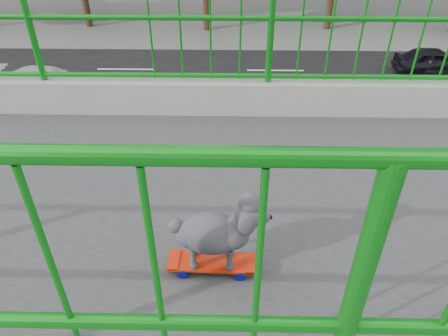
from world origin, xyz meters
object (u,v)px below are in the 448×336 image
at_px(car_1, 332,170).
at_px(car_3, 49,84).
at_px(skateboard, 212,263).
at_px(poodle, 217,230).
at_px(car_4, 434,61).

relative_size(car_1, car_3, 0.84).
xyz_separation_m(skateboard, car_3, (-16.09, -8.30, -6.35)).
bearing_deg(car_3, skateboard, -152.72).
xyz_separation_m(poodle, car_4, (-19.29, 10.48, -6.63)).
bearing_deg(poodle, car_1, 162.55).
relative_size(skateboard, car_1, 0.12).
bearing_deg(skateboard, poodle, 90.00).
height_order(skateboard, poodle, poodle).
xyz_separation_m(skateboard, poodle, (0.00, 0.03, 0.26)).
bearing_deg(poodle, car_3, -150.55).
distance_m(skateboard, car_1, 12.10).
distance_m(poodle, car_4, 22.93).
xyz_separation_m(car_1, car_3, (-6.40, -11.76, 0.03)).
xyz_separation_m(skateboard, car_1, (-9.69, 3.47, -6.38)).
xyz_separation_m(poodle, car_3, (-16.09, -8.33, -6.60)).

